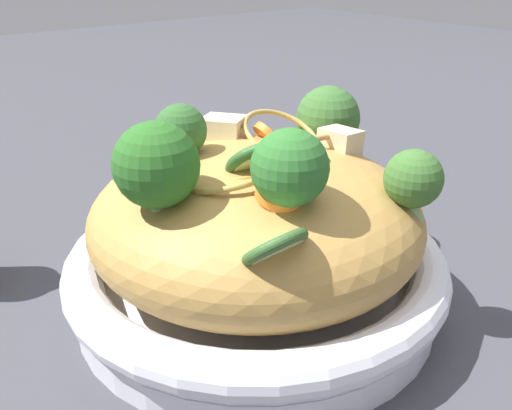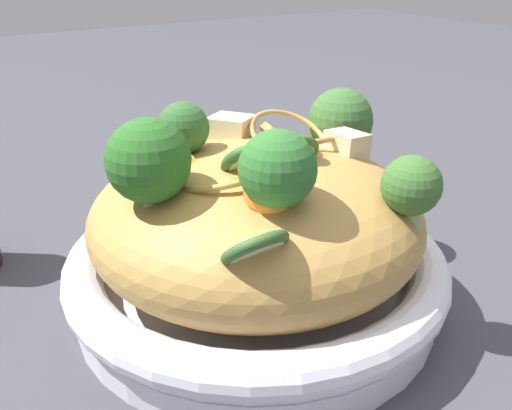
% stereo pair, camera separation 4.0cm
% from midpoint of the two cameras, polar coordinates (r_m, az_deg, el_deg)
% --- Properties ---
extents(ground_plane, '(3.00, 3.00, 0.00)m').
position_cam_midpoint_polar(ground_plane, '(0.44, 2.64, -9.60)').
color(ground_plane, '#3B3B42').
extents(serving_bowl, '(0.28, 0.28, 0.05)m').
position_cam_midpoint_polar(serving_bowl, '(0.42, 2.70, -6.77)').
color(serving_bowl, white).
rests_on(serving_bowl, ground_plane).
extents(noodle_heap, '(0.23, 0.23, 0.11)m').
position_cam_midpoint_polar(noodle_heap, '(0.40, 2.84, -1.29)').
color(noodle_heap, '#B48843').
rests_on(noodle_heap, serving_bowl).
extents(broccoli_florets, '(0.18, 0.25, 0.08)m').
position_cam_midpoint_polar(broccoli_florets, '(0.38, 4.64, 5.60)').
color(broccoli_florets, '#9DBD7A').
rests_on(broccoli_florets, serving_bowl).
extents(carrot_coins, '(0.11, 0.13, 0.03)m').
position_cam_midpoint_polar(carrot_coins, '(0.36, 1.78, 3.52)').
color(carrot_coins, orange).
rests_on(carrot_coins, serving_bowl).
extents(zucchini_slices, '(0.10, 0.11, 0.06)m').
position_cam_midpoint_polar(zucchini_slices, '(0.35, 4.23, 2.25)').
color(zucchini_slices, beige).
rests_on(zucchini_slices, serving_bowl).
extents(chicken_chunks, '(0.10, 0.09, 0.03)m').
position_cam_midpoint_polar(chicken_chunks, '(0.43, 4.64, 6.83)').
color(chicken_chunks, beige).
rests_on(chicken_chunks, serving_bowl).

